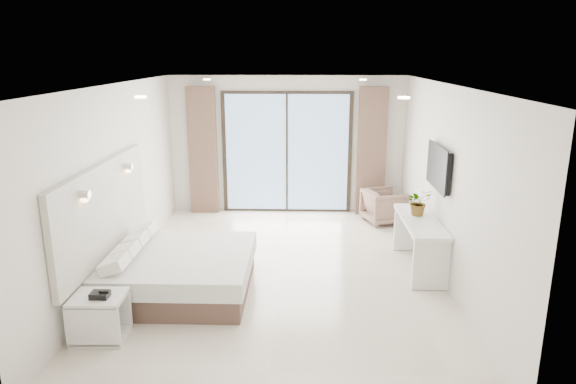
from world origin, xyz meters
name	(u,v)px	position (x,y,z in m)	size (l,w,h in m)	color
ground	(280,273)	(0.00, 0.00, 0.00)	(6.20, 6.20, 0.00)	beige
room_shell	(269,158)	(-0.20, 0.69, 1.58)	(4.62, 6.22, 2.72)	silver
bed	(177,272)	(-1.35, -0.63, 0.28)	(1.92, 1.83, 0.68)	brown
nightstand	(100,317)	(-1.93, -1.83, 0.26)	(0.58, 0.48, 0.52)	white
phone	(100,295)	(-1.89, -1.87, 0.56)	(0.20, 0.15, 0.07)	black
console_desk	(420,233)	(2.04, 0.24, 0.56)	(0.50, 1.61, 0.77)	white
plant	(418,205)	(2.04, 0.45, 0.93)	(0.36, 0.40, 0.31)	#33662D
armchair	(384,205)	(1.85, 2.40, 0.35)	(0.68, 0.63, 0.70)	#856557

